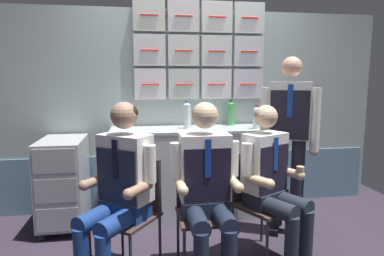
% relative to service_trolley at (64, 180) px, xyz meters
% --- Properties ---
extents(galley_bulkhead, '(4.20, 0.14, 2.23)m').
position_rel_service_trolley_xyz_m(galley_bulkhead, '(1.32, 0.38, 0.65)').
color(galley_bulkhead, '#A1B2AF').
rests_on(galley_bulkhead, ground).
extents(galley_counter, '(1.64, 0.53, 0.93)m').
position_rel_service_trolley_xyz_m(galley_counter, '(1.25, 0.10, -0.00)').
color(galley_counter, silver).
rests_on(galley_counter, ground).
extents(service_trolley, '(0.40, 0.65, 0.86)m').
position_rel_service_trolley_xyz_m(service_trolley, '(0.00, 0.00, 0.00)').
color(service_trolley, black).
rests_on(service_trolley, ground).
extents(folding_chair_left, '(0.56, 0.56, 0.84)m').
position_rel_service_trolley_xyz_m(folding_chair_left, '(0.67, -0.82, 0.05)').
color(folding_chair_left, '#2D2D33').
rests_on(folding_chair_left, ground).
extents(crew_member_left, '(0.63, 0.69, 1.27)m').
position_rel_service_trolley_xyz_m(crew_member_left, '(0.57, -0.95, 0.24)').
color(crew_member_left, black).
rests_on(crew_member_left, ground).
extents(folding_chair_center, '(0.40, 0.41, 0.84)m').
position_rel_service_trolley_xyz_m(folding_chair_center, '(1.19, -0.86, 0.05)').
color(folding_chair_center, '#2D2D33').
rests_on(folding_chair_center, ground).
extents(crew_member_center, '(0.50, 0.61, 1.27)m').
position_rel_service_trolley_xyz_m(crew_member_center, '(1.19, -1.02, 0.23)').
color(crew_member_center, black).
rests_on(crew_member_center, ground).
extents(folding_chair_right, '(0.54, 0.54, 0.84)m').
position_rel_service_trolley_xyz_m(folding_chair_right, '(1.66, -0.75, 0.05)').
color(folding_chair_right, '#2D2D33').
rests_on(folding_chair_right, ground).
extents(crew_member_right, '(0.57, 0.66, 1.23)m').
position_rel_service_trolley_xyz_m(crew_member_right, '(1.73, -0.89, 0.21)').
color(crew_member_right, black).
rests_on(crew_member_right, ground).
extents(crew_member_standing, '(0.47, 0.37, 1.62)m').
position_rel_service_trolley_xyz_m(crew_member_standing, '(2.06, -0.44, 0.49)').
color(crew_member_standing, black).
rests_on(crew_member_standing, ground).
extents(water_bottle_blue_cap, '(0.07, 0.07, 0.24)m').
position_rel_service_trolley_xyz_m(water_bottle_blue_cap, '(1.91, -0.02, 0.58)').
color(water_bottle_blue_cap, silver).
rests_on(water_bottle_blue_cap, galley_counter).
extents(water_bottle_short, '(0.08, 0.08, 0.28)m').
position_rel_service_trolley_xyz_m(water_bottle_short, '(1.71, 0.26, 0.59)').
color(water_bottle_short, '#469856').
rests_on(water_bottle_short, galley_counter).
extents(water_bottle_tall, '(0.07, 0.07, 0.29)m').
position_rel_service_trolley_xyz_m(water_bottle_tall, '(1.21, 0.09, 0.60)').
color(water_bottle_tall, silver).
rests_on(water_bottle_tall, galley_counter).
extents(paper_cup_tan, '(0.06, 0.06, 0.08)m').
position_rel_service_trolley_xyz_m(paper_cup_tan, '(1.98, 0.18, 0.50)').
color(paper_cup_tan, silver).
rests_on(paper_cup_tan, galley_counter).
extents(coffee_cup_white, '(0.06, 0.06, 0.07)m').
position_rel_service_trolley_xyz_m(coffee_cup_white, '(0.62, 0.22, 0.50)').
color(coffee_cup_white, silver).
rests_on(coffee_cup_white, galley_counter).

